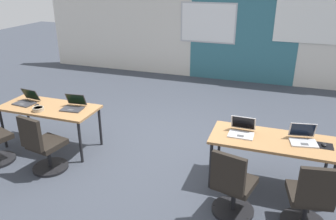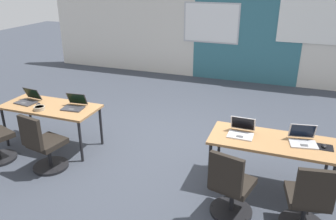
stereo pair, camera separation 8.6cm
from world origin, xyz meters
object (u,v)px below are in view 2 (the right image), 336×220
(desk_near_left, at_px, (51,109))
(laptop_near_left_end, at_px, (28,99))
(snack_bowl, at_px, (39,108))
(chair_near_left_inner, at_px, (44,147))
(chair_near_right_end, at_px, (307,204))
(laptop_near_right_inner, at_px, (241,131))
(mouse_near_left_end, at_px, (38,104))
(desk_near_right, at_px, (271,144))
(mouse_near_right_end, at_px, (324,146))
(chair_near_right_inner, at_px, (230,189))
(laptop_near_left_inner, at_px, (74,105))
(laptop_near_right_end, at_px, (303,139))

(desk_near_left, relative_size, laptop_near_left_end, 4.43)
(snack_bowl, bearing_deg, laptop_near_left_end, 151.89)
(chair_near_left_inner, relative_size, chair_near_right_end, 1.00)
(desk_near_left, xyz_separation_m, laptop_near_right_inner, (3.09, 0.03, 0.11))
(snack_bowl, bearing_deg, mouse_near_left_end, 135.52)
(chair_near_right_end, bearing_deg, mouse_near_left_end, -19.18)
(desk_near_left, height_order, desk_near_right, same)
(laptop_near_right_inner, relative_size, mouse_near_right_end, 3.25)
(chair_near_right_inner, bearing_deg, desk_near_left, 0.29)
(laptop_near_left_inner, xyz_separation_m, mouse_near_right_end, (3.70, -0.04, -0.03))
(desk_near_left, xyz_separation_m, chair_near_right_end, (3.97, -0.73, -0.28))
(chair_near_right_inner, bearing_deg, laptop_near_left_end, 1.73)
(desk_near_right, xyz_separation_m, chair_near_left_inner, (-3.12, -0.69, -0.28))
(chair_near_left_inner, bearing_deg, laptop_near_left_end, -30.06)
(desk_near_right, distance_m, chair_near_right_end, 0.92)
(laptop_near_left_inner, xyz_separation_m, chair_near_right_end, (3.54, -0.80, -0.39))
(desk_near_left, distance_m, chair_near_right_inner, 3.23)
(desk_near_right, distance_m, laptop_near_right_inner, 0.42)
(laptop_near_right_inner, bearing_deg, laptop_near_left_inner, -179.92)
(desk_near_left, relative_size, mouse_near_right_end, 15.53)
(desk_near_left, bearing_deg, laptop_near_left_end, 177.96)
(chair_near_left_inner, bearing_deg, laptop_near_left_inner, -83.63)
(laptop_near_left_inner, xyz_separation_m, snack_bowl, (-0.47, -0.27, -0.01))
(laptop_near_left_end, height_order, chair_near_right_inner, laptop_near_left_end)
(desk_near_left, xyz_separation_m, chair_near_left_inner, (0.38, -0.69, -0.28))
(desk_near_left, xyz_separation_m, mouse_near_left_end, (-0.20, -0.05, 0.08))
(chair_near_left_inner, relative_size, laptop_near_right_end, 2.44)
(laptop_near_right_inner, height_order, mouse_near_right_end, laptop_near_right_inner)
(mouse_near_right_end, bearing_deg, laptop_near_left_inner, 179.38)
(laptop_near_right_inner, height_order, snack_bowl, laptop_near_right_inner)
(laptop_near_right_inner, bearing_deg, mouse_near_left_end, -177.79)
(laptop_near_right_inner, xyz_separation_m, chair_near_right_end, (0.88, -0.76, -0.39))
(mouse_near_left_end, height_order, mouse_near_right_end, mouse_near_right_end)
(chair_near_right_inner, bearing_deg, snack_bowl, 3.98)
(chair_near_right_end, bearing_deg, laptop_near_right_end, -92.75)
(laptop_near_left_end, height_order, laptop_near_right_end, laptop_near_right_end)
(chair_near_left_inner, distance_m, chair_near_right_end, 3.59)
(chair_near_right_inner, bearing_deg, laptop_near_right_inner, -73.90)
(laptop_near_right_inner, xyz_separation_m, snack_bowl, (-3.13, -0.23, -0.01))
(laptop_near_right_inner, distance_m, mouse_near_right_end, 1.03)
(mouse_near_right_end, bearing_deg, laptop_near_right_end, 172.41)
(chair_near_right_inner, xyz_separation_m, chair_near_right_end, (0.85, 0.03, 0.00))
(mouse_near_left_end, xyz_separation_m, laptop_near_left_inner, (0.62, 0.11, 0.03))
(chair_near_right_end, bearing_deg, laptop_near_right_inner, -50.85)
(laptop_near_right_inner, bearing_deg, laptop_near_right_end, 3.09)
(laptop_near_right_inner, distance_m, chair_near_right_inner, 0.89)
(desk_near_right, xyz_separation_m, laptop_near_left_end, (-3.95, 0.02, 0.11))
(laptop_near_right_end, bearing_deg, chair_near_right_end, -93.04)
(chair_near_left_inner, xyz_separation_m, chair_near_right_end, (3.59, -0.05, 0.00))
(desk_near_left, relative_size, chair_near_left_inner, 1.74)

